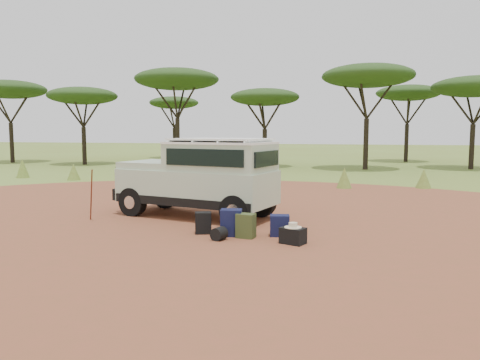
% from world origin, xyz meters
% --- Properties ---
extents(ground, '(140.00, 140.00, 0.00)m').
position_xyz_m(ground, '(0.00, 0.00, 0.00)').
color(ground, olive).
rests_on(ground, ground).
extents(dirt_clearing, '(23.00, 23.00, 0.01)m').
position_xyz_m(dirt_clearing, '(0.00, 0.00, 0.00)').
color(dirt_clearing, brown).
rests_on(dirt_clearing, ground).
extents(grass_fringe, '(36.60, 1.60, 0.90)m').
position_xyz_m(grass_fringe, '(0.12, 8.67, 0.40)').
color(grass_fringe, olive).
rests_on(grass_fringe, ground).
extents(acacia_treeline, '(46.70, 13.20, 6.26)m').
position_xyz_m(acacia_treeline, '(0.75, 19.81, 4.87)').
color(acacia_treeline, black).
rests_on(acacia_treeline, ground).
extents(safari_vehicle, '(4.44, 2.58, 2.04)m').
position_xyz_m(safari_vehicle, '(-0.47, 1.27, 0.98)').
color(safari_vehicle, '#A9BDA1').
rests_on(safari_vehicle, ground).
extents(walking_staff, '(0.36, 0.41, 1.31)m').
position_xyz_m(walking_staff, '(-2.90, 0.05, 0.65)').
color(walking_staff, maroon).
rests_on(walking_staff, ground).
extents(backpack_black, '(0.41, 0.35, 0.47)m').
position_xyz_m(backpack_black, '(0.20, -0.63, 0.24)').
color(backpack_black, black).
rests_on(backpack_black, ground).
extents(backpack_navy, '(0.48, 0.38, 0.57)m').
position_xyz_m(backpack_navy, '(0.85, -0.71, 0.29)').
color(backpack_navy, '#121739').
rests_on(backpack_navy, ground).
extents(backpack_olive, '(0.41, 0.32, 0.51)m').
position_xyz_m(backpack_olive, '(1.19, -0.81, 0.26)').
color(backpack_olive, '#3D4620').
rests_on(backpack_olive, ground).
extents(duffel_navy, '(0.45, 0.36, 0.45)m').
position_xyz_m(duffel_navy, '(1.85, -0.47, 0.23)').
color(duffel_navy, '#121739').
rests_on(duffel_navy, ground).
extents(hard_case, '(0.55, 0.48, 0.33)m').
position_xyz_m(hard_case, '(2.21, -1.08, 0.16)').
color(hard_case, black).
rests_on(hard_case, ground).
extents(stuff_sack, '(0.35, 0.35, 0.27)m').
position_xyz_m(stuff_sack, '(0.71, -1.13, 0.14)').
color(stuff_sack, black).
rests_on(stuff_sack, ground).
extents(safari_hat, '(0.34, 0.34, 0.10)m').
position_xyz_m(safari_hat, '(2.21, -1.08, 0.36)').
color(safari_hat, beige).
rests_on(safari_hat, hard_case).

